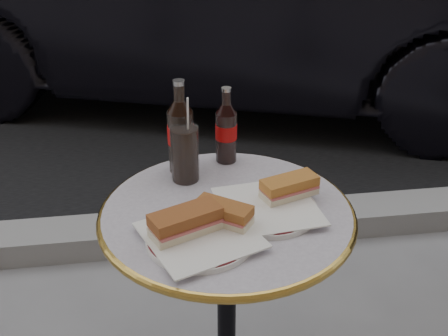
{
  "coord_description": "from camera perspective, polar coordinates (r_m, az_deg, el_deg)",
  "views": [
    {
      "loc": [
        -0.17,
        -1.13,
        1.47
      ],
      "look_at": [
        0.0,
        0.05,
        0.82
      ],
      "focal_mm": 45.0,
      "sensor_mm": 36.0,
      "label": 1
    }
  ],
  "objects": [
    {
      "name": "asphalt_road",
      "position": [
        6.3,
        -6.55,
        15.06
      ],
      "size": [
        40.0,
        8.0,
        0.0
      ],
      "primitive_type": "cube",
      "color": "black",
      "rests_on": "ground"
    },
    {
      "name": "curb",
      "position": [
        2.48,
        -2.77,
        -6.28
      ],
      "size": [
        40.0,
        0.2,
        0.12
      ],
      "primitive_type": "cube",
      "color": "gray",
      "rests_on": "ground"
    },
    {
      "name": "bistro_table",
      "position": [
        1.59,
        0.26,
        -15.43
      ],
      "size": [
        0.62,
        0.62,
        0.73
      ],
      "primitive_type": null,
      "color": "#BAB2C4",
      "rests_on": "ground"
    },
    {
      "name": "plate_left",
      "position": [
        1.25,
        -2.44,
        -7.12
      ],
      "size": [
        0.29,
        0.29,
        0.01
      ],
      "primitive_type": "cylinder",
      "rotation": [
        0.0,
        0.0,
        0.2
      ],
      "color": "white",
      "rests_on": "bistro_table"
    },
    {
      "name": "plate_right",
      "position": [
        1.35,
        4.45,
        -4.18
      ],
      "size": [
        0.25,
        0.25,
        0.01
      ],
      "primitive_type": "cylinder",
      "rotation": [
        0.0,
        0.0,
        -0.06
      ],
      "color": "white",
      "rests_on": "bistro_table"
    },
    {
      "name": "sandwich_left_a",
      "position": [
        1.24,
        -3.92,
        -5.61
      ],
      "size": [
        0.17,
        0.13,
        0.05
      ],
      "primitive_type": "cube",
      "rotation": [
        0.0,
        0.0,
        0.41
      ],
      "color": "brown",
      "rests_on": "plate_left"
    },
    {
      "name": "sandwich_left_b",
      "position": [
        1.27,
        -0.07,
        -4.7
      ],
      "size": [
        0.14,
        0.13,
        0.05
      ],
      "primitive_type": "cube",
      "rotation": [
        0.0,
        0.0,
        -0.63
      ],
      "color": "#965526",
      "rests_on": "plate_left"
    },
    {
      "name": "sandwich_right",
      "position": [
        1.38,
        6.65,
        -2.05
      ],
      "size": [
        0.15,
        0.11,
        0.05
      ],
      "primitive_type": "cube",
      "rotation": [
        0.0,
        0.0,
        0.33
      ],
      "color": "#B46D2D",
      "rests_on": "plate_right"
    },
    {
      "name": "cola_bottle_left",
      "position": [
        1.48,
        -4.44,
        4.22
      ],
      "size": [
        0.08,
        0.08,
        0.26
      ],
      "primitive_type": null,
      "rotation": [
        0.0,
        0.0,
        -0.12
      ],
      "color": "black",
      "rests_on": "bistro_table"
    },
    {
      "name": "cola_bottle_right",
      "position": [
        1.53,
        0.23,
        4.39
      ],
      "size": [
        0.07,
        0.07,
        0.22
      ],
      "primitive_type": null,
      "rotation": [
        0.0,
        0.0,
        -0.14
      ],
      "color": "black",
      "rests_on": "bistro_table"
    },
    {
      "name": "cola_glass",
      "position": [
        1.45,
        -4.0,
        1.48
      ],
      "size": [
        0.08,
        0.08,
        0.15
      ],
      "primitive_type": "cylinder",
      "rotation": [
        0.0,
        0.0,
        -0.08
      ],
      "color": "black",
      "rests_on": "bistro_table"
    }
  ]
}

